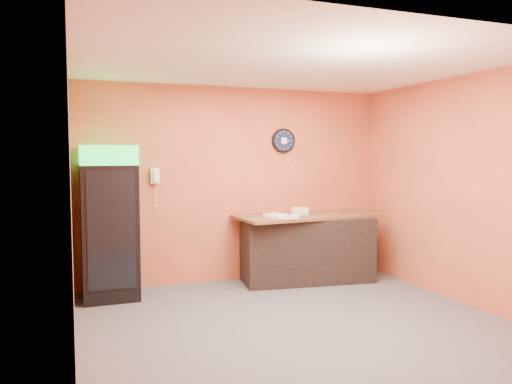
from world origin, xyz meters
name	(u,v)px	position (x,y,z in m)	size (l,w,h in m)	color
floor	(292,321)	(0.00, 0.00, 0.00)	(4.50, 4.50, 0.00)	#47474C
back_wall	(236,184)	(0.00, 2.00, 1.40)	(4.50, 0.02, 2.80)	#D5633C
left_wall	(71,202)	(-2.25, 0.00, 1.40)	(0.02, 4.00, 2.80)	#D5633C
right_wall	(459,190)	(2.25, 0.00, 1.40)	(0.02, 4.00, 2.80)	#D5633C
ceiling	(294,63)	(0.00, 0.00, 2.80)	(4.50, 4.00, 0.02)	white
beverage_cooler	(110,225)	(-1.80, 1.61, 0.95)	(0.68, 0.70, 1.95)	black
prep_counter	(306,249)	(0.94, 1.59, 0.46)	(1.85, 0.82, 0.93)	black
wall_clock	(283,141)	(0.74, 1.97, 2.04)	(0.36, 0.06, 0.36)	black
wall_phone	(155,176)	(-1.17, 1.95, 1.54)	(0.11, 0.10, 0.21)	white
butcher_paper	(306,216)	(0.94, 1.59, 0.95)	(2.03, 0.88, 0.04)	brown
sub_roll_stack	(299,211)	(0.83, 1.60, 1.02)	(0.26, 0.11, 0.11)	beige
wrapped_sandwich_left	(278,216)	(0.43, 1.43, 0.99)	(0.28, 0.11, 0.04)	silver
wrapped_sandwich_mid	(288,217)	(0.51, 1.29, 0.99)	(0.30, 0.12, 0.04)	silver
wrapped_sandwich_right	(272,215)	(0.40, 1.58, 0.98)	(0.27, 0.11, 0.04)	silver
kitchen_tool	(300,212)	(0.88, 1.68, 1.00)	(0.06, 0.06, 0.06)	silver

